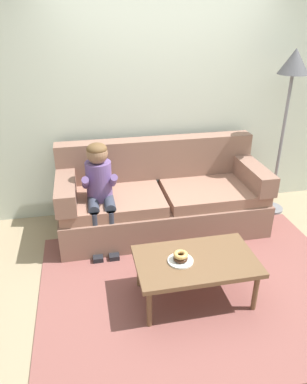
{
  "coord_description": "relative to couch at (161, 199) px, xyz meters",
  "views": [
    {
      "loc": [
        -0.91,
        -2.63,
        2.22
      ],
      "look_at": [
        -0.28,
        0.45,
        0.65
      ],
      "focal_mm": 33.6,
      "sensor_mm": 36.0,
      "label": 1
    }
  ],
  "objects": [
    {
      "name": "ground",
      "position": [
        0.11,
        -0.85,
        -0.35
      ],
      "size": [
        10.0,
        10.0,
        0.0
      ],
      "primitive_type": "plane",
      "color": "#9E896B"
    },
    {
      "name": "wall_back",
      "position": [
        0.11,
        0.55,
        1.05
      ],
      "size": [
        8.0,
        0.1,
        2.8
      ],
      "primitive_type": "cube",
      "color": "beige",
      "rests_on": "ground"
    },
    {
      "name": "area_rug",
      "position": [
        0.11,
        -1.1,
        -0.34
      ],
      "size": [
        2.82,
        2.09,
        0.01
      ],
      "primitive_type": "cube",
      "color": "brown",
      "rests_on": "ground"
    },
    {
      "name": "couch",
      "position": [
        0.0,
        0.0,
        0.0
      ],
      "size": [
        2.24,
        0.9,
        0.96
      ],
      "color": "#846051",
      "rests_on": "ground"
    },
    {
      "name": "coffee_table",
      "position": [
        0.02,
        -1.21,
        0.02
      ],
      "size": [
        1.0,
        0.6,
        0.41
      ],
      "color": "brown",
      "rests_on": "ground"
    },
    {
      "name": "person_child",
      "position": [
        -0.68,
        -0.21,
        0.33
      ],
      "size": [
        0.34,
        0.58,
        1.1
      ],
      "color": "#664C84",
      "rests_on": "ground"
    },
    {
      "name": "plate",
      "position": [
        -0.11,
        -1.21,
        0.07
      ],
      "size": [
        0.21,
        0.21,
        0.01
      ],
      "primitive_type": "cylinder",
      "color": "white",
      "rests_on": "coffee_table"
    },
    {
      "name": "donut",
      "position": [
        -0.11,
        -1.21,
        0.09
      ],
      "size": [
        0.17,
        0.17,
        0.04
      ],
      "primitive_type": "torus",
      "rotation": [
        0.0,
        0.0,
        2.2
      ],
      "color": "#422619",
      "rests_on": "plate"
    },
    {
      "name": "donut_second",
      "position": [
        -0.11,
        -1.21,
        0.13
      ],
      "size": [
        0.15,
        0.15,
        0.04
      ],
      "primitive_type": "torus",
      "rotation": [
        0.0,
        0.0,
        1.27
      ],
      "color": "tan",
      "rests_on": "donut"
    },
    {
      "name": "floor_lamp",
      "position": [
        1.43,
        0.1,
        1.22
      ],
      "size": [
        0.32,
        0.32,
        1.9
      ],
      "color": "slate",
      "rests_on": "ground"
    }
  ]
}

